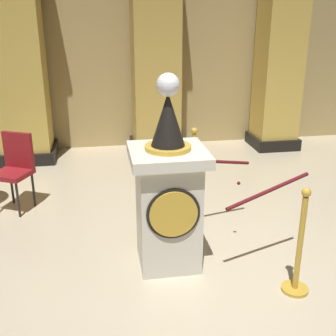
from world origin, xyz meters
TOP-DOWN VIEW (x-y plane):
  - ground_plane at (0.00, 0.00)m, footprint 10.55×10.55m
  - back_wall at (0.00, 4.48)m, footprint 10.55×0.16m
  - pedestal_clock at (-0.38, 0.39)m, footprint 0.70×0.70m
  - stanchion_near at (0.66, -0.26)m, footprint 0.24×0.24m
  - stanchion_far at (0.12, 1.49)m, footprint 0.24×0.24m
  - velvet_rope at (0.39, 0.62)m, footprint 1.16×1.18m
  - column_left at (-2.16, 3.91)m, footprint 0.92×0.92m
  - column_right at (2.16, 3.91)m, footprint 0.81×0.81m
  - column_centre_rear at (0.00, 3.91)m, footprint 0.90×0.90m
  - cafe_chair_red at (-2.02, 1.94)m, footprint 0.54×0.54m

SIDE VIEW (x-z plane):
  - ground_plane at x=0.00m, z-range 0.00..0.00m
  - stanchion_near at x=0.66m, z-range -0.15..0.84m
  - stanchion_far at x=0.12m, z-range -0.16..0.91m
  - cafe_chair_red at x=-2.02m, z-range 0.09..1.05m
  - pedestal_clock at x=-0.38m, z-range -0.20..1.65m
  - velvet_rope at x=0.39m, z-range 0.68..0.90m
  - column_centre_rear at x=0.00m, z-range -0.01..3.74m
  - column_left at x=-2.16m, z-range -0.01..3.74m
  - column_right at x=2.16m, z-range -0.01..3.74m
  - back_wall at x=0.00m, z-range 0.00..3.91m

